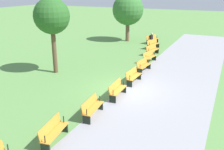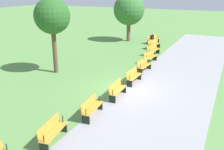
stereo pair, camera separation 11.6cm
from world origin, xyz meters
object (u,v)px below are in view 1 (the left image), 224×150
at_px(bench_6, 117,90).
at_px(person_seated, 152,38).
at_px(bench_5, 133,76).
at_px(bench_7, 92,107).
at_px(bench_0, 152,39).
at_px(bench_1, 153,44).
at_px(tree_1, 128,10).
at_px(bench_2, 152,50).
at_px(bench_3, 149,57).
at_px(tree_2, 52,17).
at_px(bench_4, 143,65).
at_px(bench_8, 53,131).

bearing_deg(bench_6, person_seated, -172.52).
relative_size(bench_5, bench_7, 0.99).
bearing_deg(bench_0, bench_6, 30.56).
height_order(bench_1, tree_1, tree_1).
relative_size(bench_1, person_seated, 1.45).
height_order(bench_2, bench_3, same).
bearing_deg(bench_7, bench_0, -178.11).
xyz_separation_m(bench_6, tree_1, (-15.13, -5.50, 3.07)).
height_order(bench_7, tree_2, tree_2).
distance_m(bench_5, bench_7, 5.13).
bearing_deg(bench_4, tree_1, -146.22).
bearing_deg(tree_2, bench_2, 148.70).
bearing_deg(bench_3, bench_4, 17.18).
distance_m(bench_1, bench_5, 10.24).
height_order(bench_1, bench_5, same).
xyz_separation_m(bench_1, bench_6, (12.66, 1.69, 0.00)).
height_order(bench_7, tree_1, tree_1).
height_order(bench_4, bench_8, same).
bearing_deg(bench_8, bench_6, 164.72).
relative_size(bench_4, bench_7, 1.00).
bearing_deg(bench_7, bench_1, 179.98).
bearing_deg(tree_1, tree_2, -1.81).
height_order(bench_3, bench_4, same).
relative_size(bench_0, bench_3, 1.00).
relative_size(bench_4, bench_8, 0.99).
bearing_deg(bench_3, person_seated, -155.30).
height_order(bench_6, bench_8, same).
relative_size(bench_7, tree_2, 0.32).
xyz_separation_m(bench_5, bench_6, (2.57, 0.00, 0.00)).
distance_m(bench_6, person_seated, 15.08).
height_order(bench_3, bench_8, same).
xyz_separation_m(person_seated, tree_2, (12.73, -3.45, 3.39)).
relative_size(bench_1, tree_1, 0.33).
bearing_deg(bench_6, bench_0, -172.39).
height_order(bench_0, bench_5, same).
bearing_deg(bench_3, bench_1, -157.10).
bearing_deg(person_seated, bench_8, 26.61).
bearing_deg(person_seated, bench_6, 30.42).
xyz_separation_m(bench_8, person_seated, (-19.98, -1.95, 0.17)).
bearing_deg(bench_6, tree_2, -111.92).
height_order(bench_5, bench_6, same).
height_order(bench_7, bench_8, same).
xyz_separation_m(bench_0, tree_1, (-0.04, -2.96, 3.07)).
relative_size(bench_6, bench_8, 0.98).
distance_m(bench_5, tree_1, 14.05).
height_order(bench_1, bench_4, same).
height_order(bench_6, person_seated, person_seated).
distance_m(bench_5, bench_8, 7.69).
relative_size(bench_1, bench_2, 1.00).
bearing_deg(tree_2, bench_6, 69.99).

